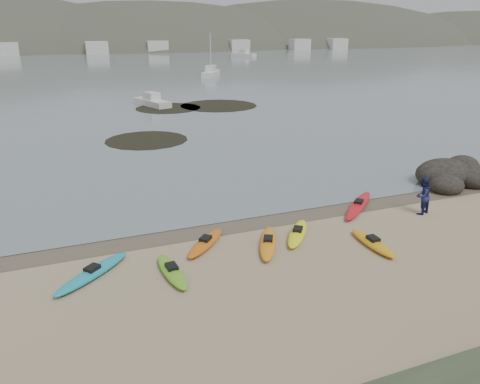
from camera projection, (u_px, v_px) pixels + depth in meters
name	position (u px, v px, depth m)	size (l,w,h in m)	color
ground	(240.00, 220.00, 23.34)	(600.00, 600.00, 0.00)	tan
wet_sand	(242.00, 222.00, 23.08)	(60.00, 60.00, 0.00)	brown
water	(60.00, 40.00, 285.84)	(1200.00, 1200.00, 0.00)	slate
kayaks	(239.00, 250.00, 19.93)	(20.14, 9.29, 0.34)	orange
person_east	(422.00, 196.00, 23.84)	(0.95, 0.74, 1.95)	navy
rock_cluster	(454.00, 179.00, 28.77)	(5.34, 3.93, 1.83)	black
kelp_mats	(189.00, 113.00, 51.32)	(19.50, 22.58, 0.04)	black
moored_boats	(89.00, 72.00, 89.56)	(94.28, 87.40, 1.23)	silver
far_hills	(163.00, 83.00, 212.09)	(550.00, 135.00, 80.00)	#384235
far_town	(93.00, 48.00, 151.62)	(199.00, 5.00, 4.00)	beige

